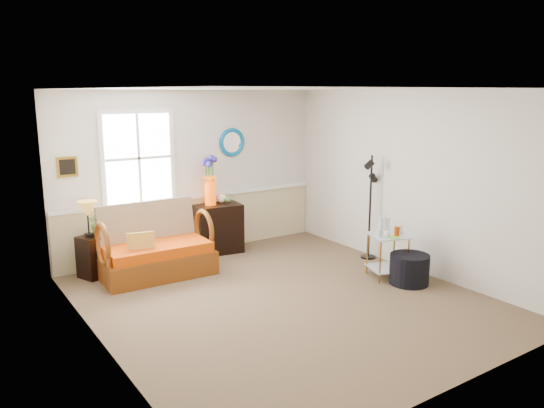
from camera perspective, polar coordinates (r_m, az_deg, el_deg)
floor at (r=6.79m, az=1.24°, el=-10.24°), size 4.50×5.00×0.01m
ceiling at (r=6.28m, az=1.35°, el=12.28°), size 4.50×5.00×0.01m
walls at (r=6.41m, az=1.29°, el=0.58°), size 4.51×5.01×2.60m
wainscot at (r=8.69m, az=-8.23°, el=-2.23°), size 4.46×0.02×0.90m
chair_rail at (r=8.58m, az=-8.29°, el=0.80°), size 4.46×0.04×0.06m
window at (r=8.13m, az=-14.17°, el=4.80°), size 1.14×0.06×1.44m
picture at (r=7.86m, az=-21.18°, el=3.75°), size 0.28×0.03×0.28m
mirror at (r=8.79m, az=-4.35°, el=6.63°), size 0.47×0.07×0.47m
loveseat at (r=7.67m, az=-12.41°, el=-3.91°), size 1.57×0.92×1.01m
throw_pillow at (r=7.47m, az=-13.88°, el=-4.36°), size 0.37×0.16×0.36m
lamp_stand at (r=7.89m, az=-18.69°, el=-5.38°), size 0.44×0.44×0.60m
table_lamp at (r=7.76m, az=-19.19°, el=-1.51°), size 0.29×0.29×0.50m
potted_plant at (r=7.85m, az=-18.14°, el=-2.15°), size 0.40×0.42×0.27m
cabinet at (r=8.64m, az=-5.86°, el=-2.62°), size 0.80×0.57×0.79m
flower_vase at (r=8.46m, az=-6.69°, el=2.47°), size 0.24×0.24×0.77m
side_table at (r=7.62m, az=12.30°, el=-5.51°), size 0.63×0.63×0.62m
tabletop_items at (r=7.50m, az=12.54°, el=-2.40°), size 0.54×0.54×0.23m
floor_lamp at (r=8.33m, az=10.50°, el=-0.37°), size 0.26×0.26×1.62m
ottoman at (r=7.49m, az=14.55°, el=-6.80°), size 0.64×0.64×0.41m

